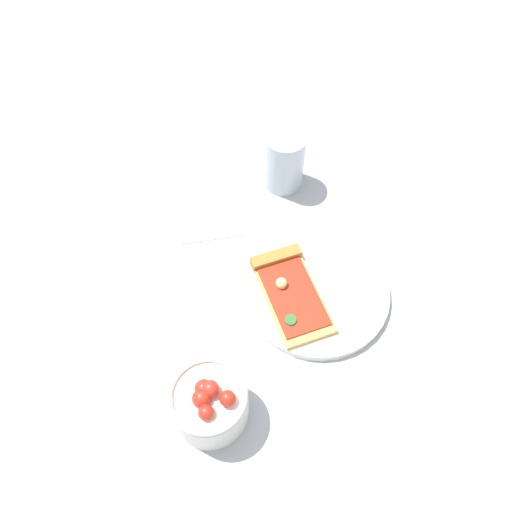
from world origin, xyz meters
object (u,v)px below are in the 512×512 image
pizza_slice_main (289,288)px  soda_glass (284,163)px  plate (316,291)px  salad_bowl (209,403)px  paper_napkin (209,214)px

pizza_slice_main → soda_glass: (0.23, -0.05, 0.03)m
plate → soda_glass: size_ratio=2.09×
soda_glass → salad_bowl: bearing=153.0°
pizza_slice_main → soda_glass: 0.24m
paper_napkin → pizza_slice_main: bearing=-152.4°
salad_bowl → soda_glass: bearing=-27.0°
salad_bowl → soda_glass: 0.44m
plate → soda_glass: soda_glass is taller
pizza_slice_main → salad_bowl: bearing=136.6°
plate → pizza_slice_main: (0.01, 0.04, 0.01)m
pizza_slice_main → soda_glass: soda_glass is taller
pizza_slice_main → paper_napkin: bearing=27.6°
pizza_slice_main → paper_napkin: 0.21m
paper_napkin → salad_bowl: bearing=171.2°
plate → paper_napkin: 0.24m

